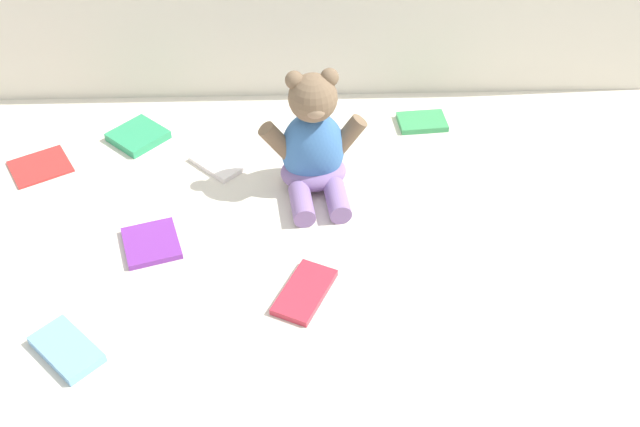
% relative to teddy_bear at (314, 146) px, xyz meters
% --- Properties ---
extents(ground_plane, '(3.20, 3.20, 0.00)m').
position_rel_teddy_bear_xyz_m(ground_plane, '(0.01, -0.10, -0.09)').
color(ground_plane, silver).
extents(teddy_bear, '(0.21, 0.19, 0.25)m').
position_rel_teddy_bear_xyz_m(teddy_bear, '(0.00, 0.00, 0.00)').
color(teddy_bear, '#3F72B2').
rests_on(teddy_bear, ground_plane).
extents(book_case_0, '(0.12, 0.13, 0.01)m').
position_rel_teddy_bear_xyz_m(book_case_0, '(-0.30, -0.16, -0.09)').
color(book_case_0, purple).
rests_on(book_case_0, ground_plane).
extents(book_case_1, '(0.11, 0.08, 0.01)m').
position_rel_teddy_bear_xyz_m(book_case_1, '(0.24, 0.20, -0.09)').
color(book_case_1, '#3A9E59').
rests_on(book_case_1, ground_plane).
extents(book_case_3, '(0.15, 0.14, 0.01)m').
position_rel_teddy_bear_xyz_m(book_case_3, '(-0.55, 0.07, -0.09)').
color(book_case_3, red).
rests_on(book_case_3, ground_plane).
extents(book_case_4, '(0.12, 0.15, 0.01)m').
position_rel_teddy_bear_xyz_m(book_case_4, '(-0.02, -0.29, -0.09)').
color(book_case_4, '#C52D3F').
rests_on(book_case_4, ground_plane).
extents(book_case_5, '(0.13, 0.13, 0.01)m').
position_rel_teddy_bear_xyz_m(book_case_5, '(-0.19, 0.07, -0.09)').
color(book_case_5, white).
rests_on(book_case_5, ground_plane).
extents(book_case_6, '(0.14, 0.14, 0.02)m').
position_rel_teddy_bear_xyz_m(book_case_6, '(-0.37, 0.16, -0.08)').
color(book_case_6, '#2E9C64').
rests_on(book_case_6, ground_plane).
extents(book_case_7, '(0.13, 0.13, 0.02)m').
position_rel_teddy_bear_xyz_m(book_case_7, '(-0.40, -0.40, -0.08)').
color(book_case_7, '#77B0DE').
rests_on(book_case_7, ground_plane).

